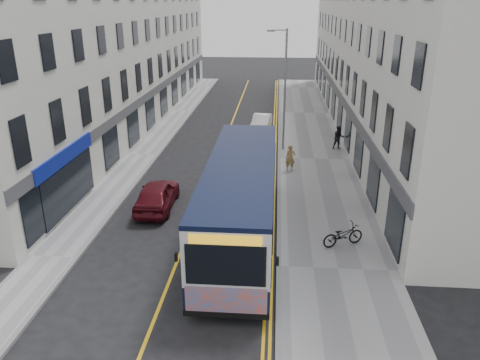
% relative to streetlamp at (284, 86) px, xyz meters
% --- Properties ---
extents(ground, '(140.00, 140.00, 0.00)m').
position_rel_streetlamp_xyz_m(ground, '(-4.17, -14.00, -4.38)').
color(ground, black).
rests_on(ground, ground).
extents(pavement_east, '(4.50, 64.00, 0.12)m').
position_rel_streetlamp_xyz_m(pavement_east, '(2.08, -2.00, -4.32)').
color(pavement_east, gray).
rests_on(pavement_east, ground).
extents(pavement_west, '(2.00, 64.00, 0.12)m').
position_rel_streetlamp_xyz_m(pavement_west, '(-9.17, -2.00, -4.32)').
color(pavement_west, gray).
rests_on(pavement_west, ground).
extents(kerb_east, '(0.18, 64.00, 0.13)m').
position_rel_streetlamp_xyz_m(kerb_east, '(-0.17, -2.00, -4.32)').
color(kerb_east, slate).
rests_on(kerb_east, ground).
extents(kerb_west, '(0.18, 64.00, 0.13)m').
position_rel_streetlamp_xyz_m(kerb_west, '(-8.17, -2.00, -4.32)').
color(kerb_west, slate).
rests_on(kerb_west, ground).
extents(road_centre_line, '(0.12, 64.00, 0.01)m').
position_rel_streetlamp_xyz_m(road_centre_line, '(-4.17, -2.00, -4.38)').
color(road_centre_line, gold).
rests_on(road_centre_line, ground).
extents(road_dbl_yellow_inner, '(0.10, 64.00, 0.01)m').
position_rel_streetlamp_xyz_m(road_dbl_yellow_inner, '(-0.62, -2.00, -4.38)').
color(road_dbl_yellow_inner, gold).
rests_on(road_dbl_yellow_inner, ground).
extents(road_dbl_yellow_outer, '(0.10, 64.00, 0.01)m').
position_rel_streetlamp_xyz_m(road_dbl_yellow_outer, '(-0.42, -2.00, -4.38)').
color(road_dbl_yellow_outer, gold).
rests_on(road_dbl_yellow_outer, ground).
extents(terrace_east, '(6.00, 46.00, 13.00)m').
position_rel_streetlamp_xyz_m(terrace_east, '(7.33, 7.00, 2.12)').
color(terrace_east, silver).
rests_on(terrace_east, ground).
extents(terrace_west, '(6.00, 46.00, 13.00)m').
position_rel_streetlamp_xyz_m(terrace_west, '(-13.17, 7.00, 2.12)').
color(terrace_west, beige).
rests_on(terrace_west, ground).
extents(streetlamp, '(1.32, 0.18, 8.00)m').
position_rel_streetlamp_xyz_m(streetlamp, '(0.00, 0.00, 0.00)').
color(streetlamp, gray).
rests_on(streetlamp, ground).
extents(city_bus, '(2.80, 12.00, 3.49)m').
position_rel_streetlamp_xyz_m(city_bus, '(-1.81, -12.79, -2.48)').
color(city_bus, black).
rests_on(city_bus, ground).
extents(bicycle, '(1.93, 1.32, 0.96)m').
position_rel_streetlamp_xyz_m(bicycle, '(2.46, -13.39, -3.78)').
color(bicycle, black).
rests_on(bicycle, pavement_east).
extents(pedestrian_near, '(0.61, 0.44, 1.58)m').
position_rel_streetlamp_xyz_m(pedestrian_near, '(0.47, -4.44, -3.47)').
color(pedestrian_near, olive).
rests_on(pedestrian_near, pavement_east).
extents(pedestrian_far, '(0.87, 0.73, 1.61)m').
position_rel_streetlamp_xyz_m(pedestrian_far, '(3.83, 0.23, -3.46)').
color(pedestrian_far, black).
rests_on(pedestrian_far, pavement_east).
extents(car_white, '(1.67, 3.87, 1.24)m').
position_rel_streetlamp_xyz_m(car_white, '(-1.60, 5.20, -3.76)').
color(car_white, white).
rests_on(car_white, ground).
extents(car_maroon, '(1.76, 4.19, 1.42)m').
position_rel_streetlamp_xyz_m(car_maroon, '(-6.17, -10.07, -3.67)').
color(car_maroon, '#540E17').
rests_on(car_maroon, ground).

